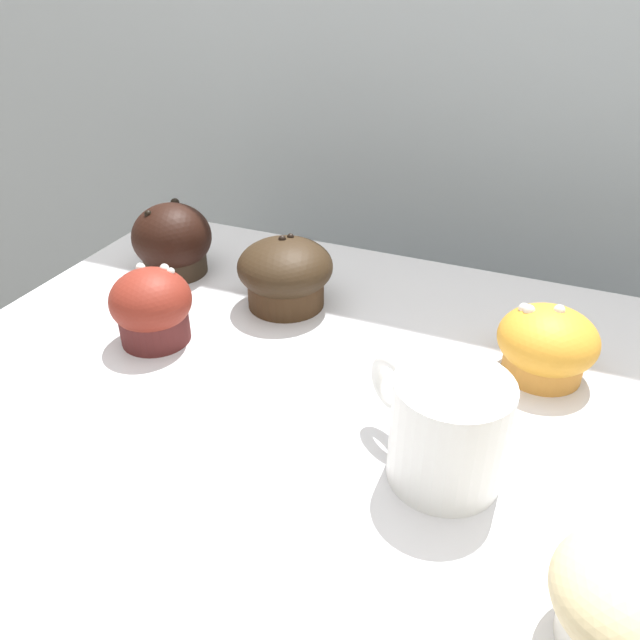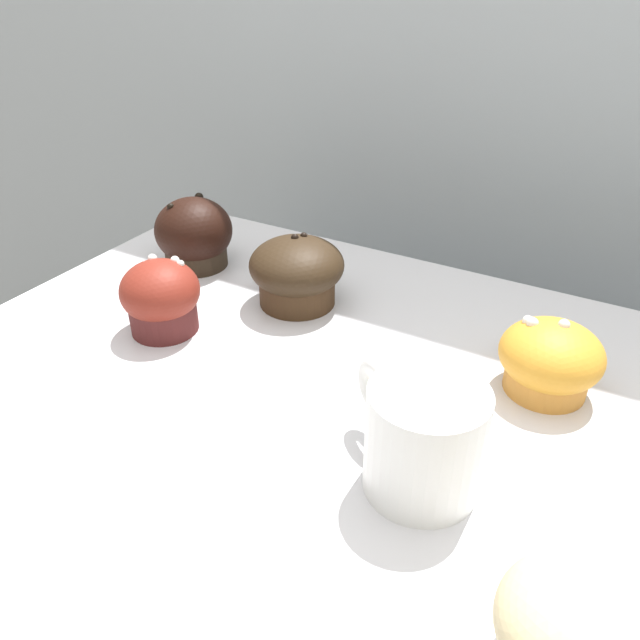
{
  "view_description": "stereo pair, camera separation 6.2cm",
  "coord_description": "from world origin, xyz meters",
  "px_view_note": "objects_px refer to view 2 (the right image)",
  "views": [
    {
      "loc": [
        0.09,
        -0.43,
        1.25
      ],
      "look_at": [
        -0.12,
        0.06,
        0.93
      ],
      "focal_mm": 35.0,
      "sensor_mm": 36.0,
      "label": 1
    },
    {
      "loc": [
        0.14,
        -0.41,
        1.25
      ],
      "look_at": [
        -0.12,
        0.06,
        0.93
      ],
      "focal_mm": 35.0,
      "sensor_mm": 36.0,
      "label": 2
    }
  ],
  "objects_px": {
    "muffin_front_left": "(194,235)",
    "muffin_front_right": "(297,272)",
    "muffin_front_center": "(161,297)",
    "muffin_back_left": "(550,360)",
    "muffin_back_right": "(583,637)",
    "coffee_cup": "(423,436)"
  },
  "relations": [
    {
      "from": "muffin_front_left",
      "to": "muffin_front_right",
      "type": "distance_m",
      "value": 0.17
    },
    {
      "from": "muffin_front_center",
      "to": "muffin_front_right",
      "type": "relative_size",
      "value": 0.77
    },
    {
      "from": "muffin_back_left",
      "to": "muffin_back_right",
      "type": "xyz_separation_m",
      "value": [
        0.08,
        -0.27,
        0.0
      ]
    },
    {
      "from": "muffin_back_left",
      "to": "muffin_front_left",
      "type": "bearing_deg",
      "value": 174.22
    },
    {
      "from": "muffin_back_right",
      "to": "muffin_front_right",
      "type": "height_order",
      "value": "muffin_front_right"
    },
    {
      "from": "muffin_front_center",
      "to": "muffin_back_right",
      "type": "bearing_deg",
      "value": -20.72
    },
    {
      "from": "muffin_front_right",
      "to": "coffee_cup",
      "type": "bearing_deg",
      "value": -40.4
    },
    {
      "from": "muffin_back_left",
      "to": "muffin_front_left",
      "type": "relative_size",
      "value": 0.96
    },
    {
      "from": "muffin_back_left",
      "to": "muffin_back_right",
      "type": "distance_m",
      "value": 0.28
    },
    {
      "from": "muffin_back_left",
      "to": "muffin_front_right",
      "type": "bearing_deg",
      "value": 174.8
    },
    {
      "from": "muffin_front_center",
      "to": "muffin_back_right",
      "type": "distance_m",
      "value": 0.5
    },
    {
      "from": "muffin_back_right",
      "to": "coffee_cup",
      "type": "xyz_separation_m",
      "value": [
        -0.14,
        0.1,
        0.01
      ]
    },
    {
      "from": "muffin_front_center",
      "to": "muffin_back_left",
      "type": "bearing_deg",
      "value": 13.9
    },
    {
      "from": "muffin_back_left",
      "to": "muffin_back_right",
      "type": "relative_size",
      "value": 0.96
    },
    {
      "from": "muffin_front_left",
      "to": "muffin_front_right",
      "type": "relative_size",
      "value": 0.9
    },
    {
      "from": "muffin_front_center",
      "to": "muffin_front_right",
      "type": "xyz_separation_m",
      "value": [
        0.1,
        0.12,
        0.0
      ]
    },
    {
      "from": "muffin_front_center",
      "to": "muffin_back_left",
      "type": "height_order",
      "value": "muffin_front_center"
    },
    {
      "from": "muffin_back_left",
      "to": "muffin_front_left",
      "type": "distance_m",
      "value": 0.46
    },
    {
      "from": "muffin_front_left",
      "to": "coffee_cup",
      "type": "relative_size",
      "value": 0.79
    },
    {
      "from": "muffin_front_left",
      "to": "muffin_front_right",
      "type": "height_order",
      "value": "muffin_front_left"
    },
    {
      "from": "muffin_back_left",
      "to": "muffin_front_right",
      "type": "relative_size",
      "value": 0.87
    },
    {
      "from": "coffee_cup",
      "to": "muffin_front_right",
      "type": "bearing_deg",
      "value": 139.6
    }
  ]
}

